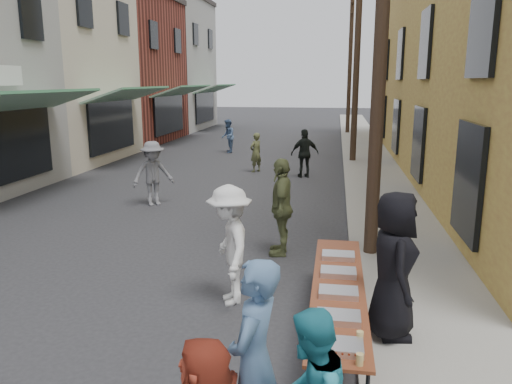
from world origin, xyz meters
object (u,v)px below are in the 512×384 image
(utility_pole_mid, at_px, (357,55))
(catering_tray_sausage, at_px, (339,346))
(utility_pole_near, at_px, (382,22))
(server, at_px, (394,265))
(utility_pole_far, at_px, (350,64))
(serving_table, at_px, (338,289))

(utility_pole_mid, xyz_separation_m, catering_tray_sausage, (-0.66, -17.02, -3.71))
(utility_pole_near, bearing_deg, server, -89.15)
(server, bearing_deg, utility_pole_near, -3.96)
(utility_pole_far, height_order, server, utility_pole_far)
(utility_pole_far, xyz_separation_m, server, (0.05, -27.37, -3.41))
(utility_pole_mid, height_order, serving_table, utility_pole_mid)
(utility_pole_mid, bearing_deg, server, -89.81)
(utility_pole_mid, distance_m, serving_table, 15.85)
(utility_pole_far, relative_size, catering_tray_sausage, 18.00)
(utility_pole_near, distance_m, utility_pole_mid, 12.00)
(utility_pole_far, bearing_deg, utility_pole_near, -90.00)
(utility_pole_near, height_order, utility_pole_mid, same)
(utility_pole_far, bearing_deg, utility_pole_mid, -90.00)
(utility_pole_far, bearing_deg, serving_table, -91.37)
(utility_pole_near, xyz_separation_m, catering_tray_sausage, (-0.66, -5.02, -3.71))
(utility_pole_near, height_order, server, utility_pole_near)
(utility_pole_far, distance_m, server, 27.58)
(utility_pole_mid, relative_size, server, 4.55)
(catering_tray_sausage, height_order, server, server)
(server, bearing_deg, serving_table, 85.74)
(utility_pole_mid, relative_size, utility_pole_far, 1.00)
(server, bearing_deg, utility_pole_far, -4.71)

